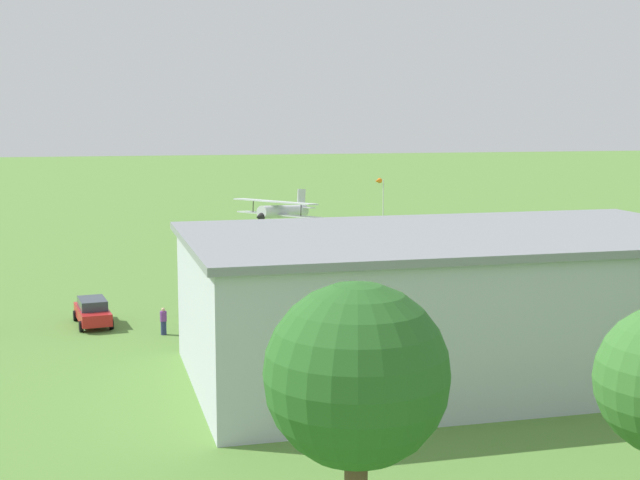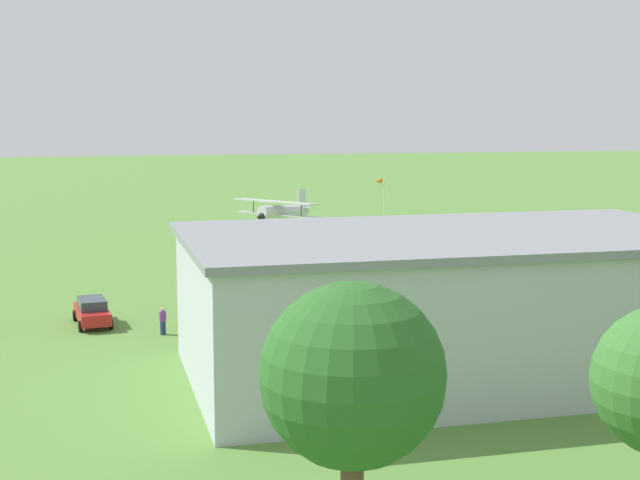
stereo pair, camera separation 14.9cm
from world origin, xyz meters
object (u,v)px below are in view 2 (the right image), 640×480
hangar (457,303)px  windsock (379,184)px  person_walking_on_apron (163,321)px  biplane (281,211)px  car_yellow (531,288)px  person_beside_truck (582,295)px  car_silver (200,306)px  tree_behind_hangar_right (353,377)px  car_red (92,311)px  person_near_hangar_door (334,289)px

hangar → windsock: hangar is taller
hangar → person_walking_on_apron: size_ratio=16.76×
biplane → person_walking_on_apron: bearing=67.4°
car_yellow → person_beside_truck: (-2.00, 3.26, 0.04)m
person_beside_truck → car_yellow: bearing=-58.5°
car_yellow → person_walking_on_apron: person_walking_on_apron is taller
biplane → windsock: size_ratio=1.58×
person_walking_on_apron → car_silver: bearing=-125.8°
car_yellow → tree_behind_hangar_right: tree_behind_hangar_right is taller
hangar → tree_behind_hangar_right: 21.35m
windsock → car_red: bearing=55.1°
biplane → car_yellow: bearing=114.6°
tree_behind_hangar_right → person_near_hangar_door: bearing=-103.4°
person_walking_on_apron → person_near_hangar_door: bearing=-150.5°
hangar → person_beside_truck: hangar is taller
biplane → car_silver: bearing=69.3°
tree_behind_hangar_right → windsock: bearing=-107.4°
hangar → car_silver: (11.03, -14.48, -2.67)m
car_yellow → hangar: bearing=53.0°
car_yellow → person_beside_truck: bearing=121.5°
car_red → tree_behind_hangar_right: (-7.11, 33.08, 4.99)m
person_walking_on_apron → person_beside_truck: size_ratio=0.92×
car_silver → person_near_hangar_door: size_ratio=2.40×
hangar → person_beside_truck: (-13.55, -12.07, -2.64)m
car_red → windsock: 55.77m
person_beside_truck → person_walking_on_apron: bearing=2.0°
person_walking_on_apron → person_beside_truck: bearing=-178.0°
person_beside_truck → windsock: (-0.81, -48.12, 3.69)m
hangar → car_red: bearing=-39.8°
person_near_hangar_door → windsock: (-16.03, -42.41, 3.69)m
hangar → car_red: size_ratio=5.65×
person_walking_on_apron → person_near_hangar_door: (-11.79, -6.68, 0.08)m
car_silver → person_walking_on_apron: car_silver is taller
car_silver → car_red: size_ratio=0.89×
biplane → windsock: 23.62m
car_silver → person_walking_on_apron: bearing=54.2°
car_silver → hangar: bearing=127.3°
biplane → person_beside_truck: 33.20m
windsock → biplane: bearing=50.6°
hangar → person_walking_on_apron: bearing=-39.5°
car_red → car_yellow: bearing=-178.4°
hangar → person_near_hangar_door: size_ratio=15.28×
biplane → car_silver: biplane is taller
hangar → car_silver: hangar is taller
car_yellow → car_silver: bearing=2.2°
car_silver → person_beside_truck: (-24.58, 2.41, 0.03)m
windsock → person_near_hangar_door: bearing=69.3°
person_walking_on_apron → hangar: bearing=140.5°
person_beside_truck → person_near_hangar_door: bearing=-20.6°
car_yellow → person_beside_truck: size_ratio=2.75×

